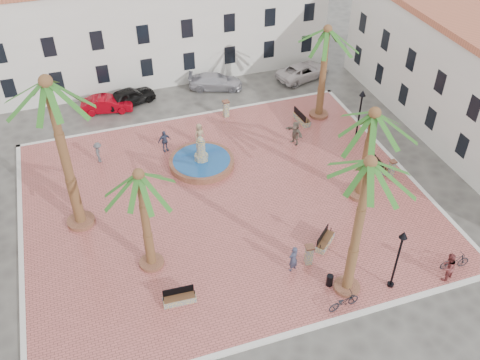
{
  "coord_description": "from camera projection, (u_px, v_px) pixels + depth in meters",
  "views": [
    {
      "loc": [
        -7.71,
        -25.71,
        23.45
      ],
      "look_at": [
        1.0,
        0.0,
        1.6
      ],
      "focal_mm": 40.0,
      "sensor_mm": 36.0,
      "label": 1
    }
  ],
  "objects": [
    {
      "name": "bench_e",
      "position": [
        380.0,
        166.0,
        38.02
      ],
      "size": [
        0.63,
        1.69,
        0.87
      ],
      "rotation": [
        0.0,
        0.0,
        1.5
      ],
      "color": "gray",
      "rests_on": "plaza"
    },
    {
      "name": "bicycle_a",
      "position": [
        344.0,
        302.0,
        28.36
      ],
      "size": [
        1.91,
        0.86,
        0.97
      ],
      "primitive_type": "imported",
      "rotation": [
        0.0,
        0.0,
        1.69
      ],
      "color": "black",
      "rests_on": "plaza"
    },
    {
      "name": "ground",
      "position": [
        226.0,
        202.0,
        35.6
      ],
      "size": [
        120.0,
        120.0,
        0.0
      ],
      "primitive_type": "plane",
      "color": "#56544F",
      "rests_on": "ground"
    },
    {
      "name": "bicycle_b",
      "position": [
        455.0,
        261.0,
        30.52
      ],
      "size": [
        1.84,
        0.7,
        1.08
      ],
      "primitive_type": "imported",
      "rotation": [
        0.0,
        0.0,
        1.46
      ],
      "color": "black",
      "rests_on": "plaza"
    },
    {
      "name": "cyclist_b",
      "position": [
        448.0,
        267.0,
        29.67
      ],
      "size": [
        1.09,
        0.97,
        1.87
      ],
      "primitive_type": "imported",
      "rotation": [
        0.0,
        0.0,
        3.48
      ],
      "color": "maroon",
      "rests_on": "plaza"
    },
    {
      "name": "kerb_s",
      "position": [
        290.0,
        334.0,
        27.44
      ],
      "size": [
        26.3,
        0.3,
        0.16
      ],
      "primitive_type": "cube",
      "color": "silver",
      "rests_on": "ground"
    },
    {
      "name": "car_red",
      "position": [
        107.0,
        104.0,
        44.12
      ],
      "size": [
        4.36,
        2.17,
        1.37
      ],
      "primitive_type": "imported",
      "rotation": [
        0.0,
        0.0,
        1.39
      ],
      "color": "#93020E",
      "rests_on": "ground"
    },
    {
      "name": "palm_e",
      "position": [
        373.0,
        125.0,
        32.51
      ],
      "size": [
        5.75,
        5.75,
        6.79
      ],
      "color": "brown",
      "rests_on": "plaza"
    },
    {
      "name": "plaza",
      "position": [
        226.0,
        201.0,
        35.56
      ],
      "size": [
        26.0,
        22.0,
        0.15
      ],
      "primitive_type": "cube",
      "color": "#B75953",
      "rests_on": "ground"
    },
    {
      "name": "pedestrian_fountain_b",
      "position": [
        164.0,
        141.0,
        39.37
      ],
      "size": [
        1.08,
        0.64,
        1.72
      ],
      "primitive_type": "imported",
      "rotation": [
        0.0,
        0.0,
        0.23
      ],
      "color": "#353E58",
      "rests_on": "plaza"
    },
    {
      "name": "palm_sw",
      "position": [
        140.0,
        186.0,
        27.43
      ],
      "size": [
        4.65,
        4.65,
        6.95
      ],
      "color": "brown",
      "rests_on": "plaza"
    },
    {
      "name": "car_white",
      "position": [
        303.0,
        71.0,
        48.59
      ],
      "size": [
        5.54,
        3.64,
        1.42
      ],
      "primitive_type": "imported",
      "rotation": [
        0.0,
        0.0,
        1.85
      ],
      "color": "silver",
      "rests_on": "ground"
    },
    {
      "name": "bench_s",
      "position": [
        179.0,
        299.0,
        28.78
      ],
      "size": [
        1.82,
        0.65,
        0.95
      ],
      "rotation": [
        0.0,
        0.0,
        -0.06
      ],
      "color": "gray",
      "rests_on": "plaza"
    },
    {
      "name": "lamppost_s",
      "position": [
        400.0,
        250.0,
        28.08
      ],
      "size": [
        0.45,
        0.45,
        4.16
      ],
      "color": "black",
      "rests_on": "plaza"
    },
    {
      "name": "car_silver",
      "position": [
        215.0,
        81.0,
        47.13
      ],
      "size": [
        5.07,
        3.3,
        1.37
      ],
      "primitive_type": "imported",
      "rotation": [
        0.0,
        0.0,
        1.25
      ],
      "color": "#B7B5BF",
      "rests_on": "ground"
    },
    {
      "name": "car_black",
      "position": [
        130.0,
        96.0,
        44.98
      ],
      "size": [
        4.7,
        3.07,
        1.49
      ],
      "primitive_type": "imported",
      "rotation": [
        0.0,
        0.0,
        1.9
      ],
      "color": "black",
      "rests_on": "ground"
    },
    {
      "name": "kerb_w",
      "position": [
        21.0,
        246.0,
        32.3
      ],
      "size": [
        0.3,
        22.3,
        0.16
      ],
      "primitive_type": "cube",
      "color": "silver",
      "rests_on": "ground"
    },
    {
      "name": "kerb_n",
      "position": [
        185.0,
        117.0,
        43.67
      ],
      "size": [
        26.3,
        0.3,
        0.16
      ],
      "primitive_type": "cube",
      "color": "silver",
      "rests_on": "ground"
    },
    {
      "name": "bollard_e",
      "position": [
        392.0,
        168.0,
        37.19
      ],
      "size": [
        0.45,
        0.45,
        1.24
      ],
      "rotation": [
        0.0,
        0.0,
        0.02
      ],
      "color": "gray",
      "rests_on": "plaza"
    },
    {
      "name": "fountain",
      "position": [
        202.0,
        161.0,
        38.34
      ],
      "size": [
        4.69,
        4.69,
        2.42
      ],
      "color": "brown",
      "rests_on": "plaza"
    },
    {
      "name": "bollard_n",
      "position": [
        226.0,
        108.0,
        43.19
      ],
      "size": [
        0.55,
        0.55,
        1.42
      ],
      "rotation": [
        0.0,
        0.0,
        0.09
      ],
      "color": "gray",
      "rests_on": "plaza"
    },
    {
      "name": "cyclist_a",
      "position": [
        293.0,
        259.0,
        30.19
      ],
      "size": [
        0.77,
        0.64,
        1.8
      ],
      "primitive_type": "imported",
      "rotation": [
        0.0,
        0.0,
        3.52
      ],
      "color": "#31364C",
      "rests_on": "plaza"
    },
    {
      "name": "pedestrian_fountain_a",
      "position": [
        199.0,
        134.0,
        40.07
      ],
      "size": [
        0.99,
        0.82,
        1.73
      ],
      "primitive_type": "imported",
      "rotation": [
        0.0,
        0.0,
        0.37
      ],
      "color": "#9D815E",
      "rests_on": "plaza"
    },
    {
      "name": "litter_bin",
      "position": [
        330.0,
        280.0,
        29.65
      ],
      "size": [
        0.38,
        0.38,
        0.73
      ],
      "primitive_type": "cylinder",
      "color": "black",
      "rests_on": "plaza"
    },
    {
      "name": "palm_ne",
      "position": [
        327.0,
        40.0,
        39.65
      ],
      "size": [
        5.01,
        5.01,
        7.74
      ],
      "color": "brown",
      "rests_on": "plaza"
    },
    {
      "name": "lamppost_e",
      "position": [
        360.0,
        107.0,
        39.04
      ],
      "size": [
        0.48,
        0.48,
        4.38
      ],
      "color": "black",
      "rests_on": "plaza"
    },
    {
      "name": "palm_s",
      "position": [
        368.0,
        177.0,
        24.76
      ],
      "size": [
        4.77,
        4.77,
        9.09
      ],
      "color": "brown",
      "rests_on": "plaza"
    },
    {
      "name": "pedestrian_north",
      "position": [
        99.0,
        152.0,
        38.36
      ],
      "size": [
        0.65,
        1.06,
        1.6
      ],
      "primitive_type": "imported",
      "rotation": [
        0.0,
        0.0,
        1.51
      ],
      "color": "#4F4F55",
      "rests_on": "plaza"
    },
    {
      "name": "bench_se",
      "position": [
        325.0,
        241.0,
        32.15
      ],
      "size": [
        1.68,
        1.59,
        0.94
      ],
      "rotation": [
        0.0,
        0.0,
        0.73
      ],
      "color": "gray",
      "rests_on": "plaza"
    },
    {
      "name": "bench_ne",
      "position": [
        302.0,
        119.0,
        42.83
      ],
      "size": [
        0.77,
        1.97,
        1.02
      ],
      "rotation": [
        0.0,
        0.0,
        1.66
      ],
      "color": "gray",
      "rests_on": "plaza"
    },
    {
      "name": "kerb_e",
      "position": [
        396.0,
        163.0,
        38.8
      ],
      "size": [
        0.3,
        22.3,
        0.16
      ],
      "primitive_type": "cube",
      "color": "silver",
      "rests_on": "ground"
    },
    {
      "name": "bollard_se",
      "position": [
        309.0,
        254.0,
        30.71
      ],
      "size": [
        0.55,
        0.55,
        1.37
      ],
      "rotation": [
        0.0,
        0.0,
        -0.12
      ],
      "color": "gray",
      "rests_on": "plaza"
    },
    {
      "name": "palm_nw",
      "position": [
        50.0,
        99.0,
        28.18
      ],
      "size": [
        5.65,
        5.65,
        10.39
      ],
      "color": "brown",
      "rests_on": "plaza"
    },
    {
      "name": "pedestrian_east",
      "position": [
        295.0,
        133.0,
        40.09
      ],
      "size": [
        1.11,
        1.81,
        1.86
      ],
      "primitive_type": "imported",
      "rotation": [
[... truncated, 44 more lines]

